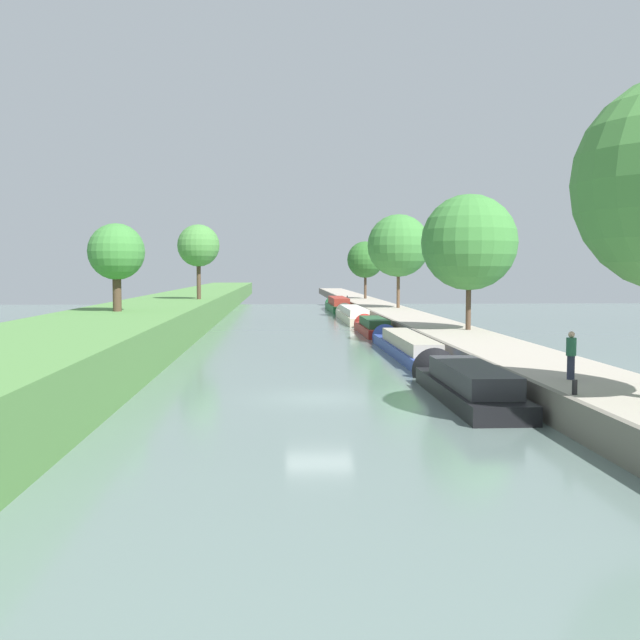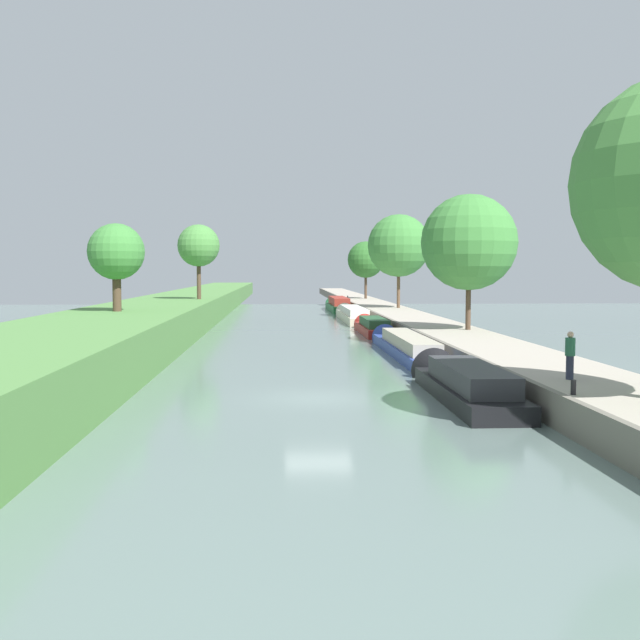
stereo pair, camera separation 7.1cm
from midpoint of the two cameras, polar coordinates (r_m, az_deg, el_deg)
name	(u,v)px [view 1 (the left image)]	position (r m, az deg, el deg)	size (l,w,h in m)	color
ground_plane	(319,398)	(28.73, -0.11, -5.90)	(160.00, 160.00, 0.00)	slate
left_grassy_bank	(20,370)	(30.09, -21.68, -3.53)	(7.93, 260.00, 2.28)	#518442
right_towpath	(562,382)	(30.58, 17.67, -4.48)	(4.46, 260.00, 1.07)	#A89E8E
stone_quay	(502,382)	(29.82, 13.42, -4.56)	(0.25, 260.00, 1.12)	#6B665B
narrowboat_black	(462,383)	(29.49, 10.58, -4.65)	(2.16, 11.01, 2.08)	black
narrowboat_blue	(405,346)	(43.52, 6.37, -1.95)	(1.85, 16.72, 1.83)	#283D93
narrowboat_red	(372,327)	(58.35, 3.90, -0.50)	(1.89, 10.75, 1.82)	maroon
narrowboat_cream	(352,315)	(72.92, 2.40, 0.41)	(2.05, 17.15, 1.97)	beige
narrowboat_green	(338,305)	(91.04, 1.30, 1.14)	(2.17, 16.08, 2.29)	#1E6033
tree_rightbank_midnear	(469,242)	(48.72, 11.10, 5.74)	(6.03, 6.03, 8.52)	#4C3828
tree_rightbank_midfar	(399,246)	(76.20, 5.89, 5.57)	(6.22, 6.22, 9.32)	brown
tree_rightbank_far	(365,260)	(100.80, 3.41, 4.54)	(4.83, 4.83, 7.58)	#4C3828
tree_leftbank_downstream	(116,252)	(48.56, -15.09, 4.93)	(3.48, 3.48, 5.43)	#4C3828
tree_leftbank_upstream	(198,246)	(67.58, -9.15, 5.52)	(3.69, 3.69, 6.55)	#4C3828
person_walking	(571,354)	(27.43, 18.27, -2.45)	(0.34, 0.34, 1.66)	#282D42
mooring_bollard_near	(575,387)	(24.20, 18.50, -4.81)	(0.16, 0.16, 0.45)	black
mooring_bollard_far	(347,297)	(98.81, 2.05, 1.71)	(0.16, 0.16, 0.45)	black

